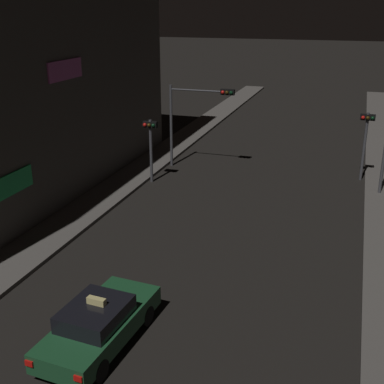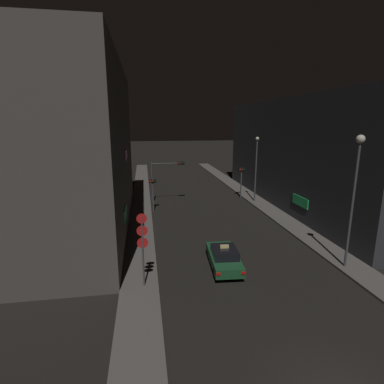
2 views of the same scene
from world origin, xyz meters
The scene contains 11 objects.
sidewalk_left centered at (-6.96, 29.12, 0.08)m, with size 2.21×62.24×0.16m, color #5B5651.
sidewalk_right centered at (6.96, 29.12, 0.08)m, with size 2.21×62.24×0.16m, color #5B5651.
building_facade_left centered at (-12.41, 20.33, 7.16)m, with size 8.77×23.98×14.31m.
building_facade_right centered at (11.23, 24.54, 5.96)m, with size 6.40×31.93×11.93m.
taxi centered at (-1.45, 10.44, 0.74)m, with size 2.11×4.57×1.62m.
traffic_light_overhead centered at (-4.09, 27.69, 3.62)m, with size 3.95×0.42×4.98m.
traffic_light_left_kerb centered at (-5.61, 24.44, 2.56)m, with size 0.80×0.42×3.55m.
traffic_light_right_kerb centered at (5.61, 28.47, 2.76)m, with size 0.80×0.42×3.87m.
sign_pole_left centered at (-6.68, 8.72, 2.81)m, with size 0.62×0.10×4.37m.
street_lamp_near_block centered at (6.44, 9.08, 5.95)m, with size 0.53×0.53×8.55m.
street_lamp_far_block centered at (6.58, 26.15, 4.92)m, with size 0.43×0.43×7.64m.
Camera 2 is at (-6.43, -7.29, 9.42)m, focal length 28.05 mm.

